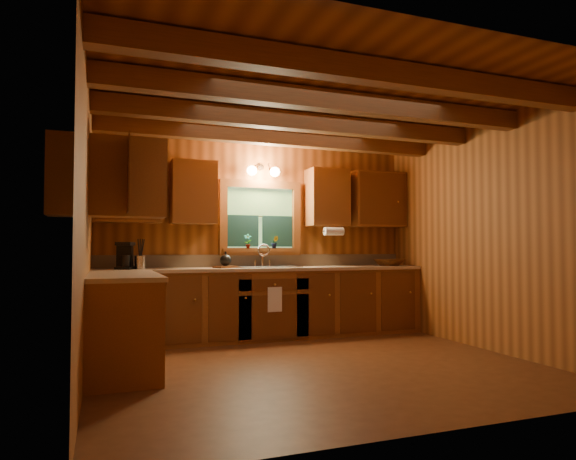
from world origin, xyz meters
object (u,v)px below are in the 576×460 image
(coffee_maker, at_px, (125,256))
(cutting_board, at_px, (226,267))
(wicker_basket, at_px, (389,262))
(sink, at_px, (266,271))

(coffee_maker, bearing_deg, cutting_board, 19.45)
(coffee_maker, xyz_separation_m, wicker_basket, (3.50, -0.05, -0.11))
(cutting_board, relative_size, wicker_basket, 0.68)
(cutting_board, bearing_deg, sink, -17.60)
(sink, distance_m, cutting_board, 0.55)
(sink, distance_m, coffee_maker, 1.74)
(sink, xyz_separation_m, wicker_basket, (1.77, -0.07, 0.09))
(wicker_basket, bearing_deg, coffee_maker, 179.22)
(cutting_board, distance_m, wicker_basket, 2.32)
(cutting_board, xyz_separation_m, wicker_basket, (2.32, -0.03, 0.04))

